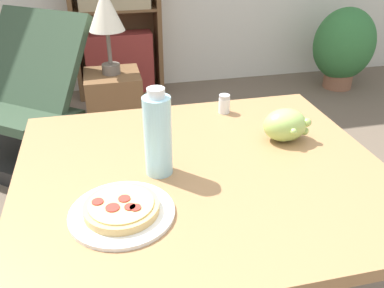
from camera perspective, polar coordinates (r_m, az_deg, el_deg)
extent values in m
cube|color=#A37549|center=(1.15, 1.42, -4.11)|extent=(1.02, 0.89, 0.03)
cylinder|color=#A37549|center=(1.67, -17.65, -9.69)|extent=(0.06, 0.06, 0.72)
cylinder|color=#A37549|center=(1.79, 12.36, -5.81)|extent=(0.06, 0.06, 0.72)
cylinder|color=white|center=(0.98, -9.79, -9.50)|extent=(0.25, 0.25, 0.01)
cylinder|color=#DBB26B|center=(0.97, -9.87, -8.81)|extent=(0.18, 0.18, 0.02)
cylinder|color=#EACC7A|center=(0.96, -9.93, -8.25)|extent=(0.15, 0.15, 0.00)
cylinder|color=#A83328|center=(0.95, -11.09, -8.75)|extent=(0.03, 0.03, 0.00)
cylinder|color=#A83328|center=(0.97, -9.49, -7.56)|extent=(0.03, 0.03, 0.00)
cylinder|color=#A83328|center=(0.94, -7.96, -8.82)|extent=(0.03, 0.03, 0.00)
cylinder|color=#A83328|center=(0.98, -13.11, -7.88)|extent=(0.03, 0.03, 0.00)
cylinder|color=#A83328|center=(0.95, -8.71, -8.70)|extent=(0.03, 0.03, 0.00)
ellipsoid|color=#A8CC66|center=(1.29, 12.91, 2.63)|extent=(0.14, 0.11, 0.10)
sphere|color=#A8CC66|center=(1.29, 15.83, 2.94)|extent=(0.03, 0.03, 0.03)
sphere|color=#A8CC66|center=(1.32, 12.04, 3.29)|extent=(0.02, 0.02, 0.02)
sphere|color=#A8CC66|center=(1.27, 11.32, 2.72)|extent=(0.03, 0.03, 0.03)
sphere|color=#A8CC66|center=(1.32, 11.85, 1.55)|extent=(0.02, 0.02, 0.02)
sphere|color=#A8CC66|center=(1.29, 12.12, 2.92)|extent=(0.03, 0.03, 0.03)
sphere|color=#A8CC66|center=(1.32, 15.51, 1.78)|extent=(0.03, 0.03, 0.03)
sphere|color=#A8CC66|center=(1.30, 13.36, 1.21)|extent=(0.03, 0.03, 0.03)
sphere|color=#A8CC66|center=(1.32, 14.90, 1.80)|extent=(0.02, 0.02, 0.02)
sphere|color=#A8CC66|center=(1.25, 14.05, 1.70)|extent=(0.02, 0.02, 0.02)
sphere|color=#A8CC66|center=(1.32, 12.30, 2.25)|extent=(0.02, 0.02, 0.02)
cylinder|color=#A3DBEA|center=(1.07, -4.81, 1.06)|extent=(0.07, 0.07, 0.22)
cylinder|color=white|center=(1.02, -5.10, 7.16)|extent=(0.05, 0.05, 0.02)
cylinder|color=white|center=(1.46, 4.53, 5.42)|extent=(0.04, 0.04, 0.05)
cylinder|color=#B7B7BC|center=(1.45, 4.58, 6.63)|extent=(0.04, 0.04, 0.01)
cube|color=black|center=(2.82, -22.52, -1.21)|extent=(0.83, 0.82, 0.10)
cube|color=#334733|center=(2.63, -23.95, 3.95)|extent=(0.84, 0.81, 0.14)
cube|color=#334733|center=(2.75, -21.44, 10.97)|extent=(0.79, 0.73, 0.55)
cube|color=brown|center=(3.53, -16.60, 17.42)|extent=(0.04, 0.27, 1.44)
cube|color=brown|center=(3.56, -4.95, 18.54)|extent=(0.04, 0.27, 1.44)
cube|color=brown|center=(3.66, -10.90, 18.43)|extent=(0.72, 0.01, 1.44)
cube|color=brown|center=(3.72, -9.78, 7.43)|extent=(0.65, 0.26, 0.02)
cube|color=#99332D|center=(3.62, -10.10, 11.18)|extent=(0.57, 0.19, 0.51)
cube|color=brown|center=(3.53, -10.77, 18.07)|extent=(0.65, 0.26, 0.02)
cube|color=brown|center=(2.68, -10.67, 4.32)|extent=(0.34, 0.34, 0.53)
cylinder|color=#665B51|center=(2.57, -11.28, 10.32)|extent=(0.11, 0.11, 0.06)
cylinder|color=#665B51|center=(2.54, -11.56, 13.12)|extent=(0.02, 0.02, 0.20)
cone|color=beige|center=(2.49, -12.09, 18.02)|extent=(0.21, 0.21, 0.24)
cylinder|color=#8E5B42|center=(4.00, 19.82, 8.75)|extent=(0.25, 0.25, 0.18)
ellipsoid|color=#337038|center=(3.92, 20.58, 12.98)|extent=(0.55, 0.47, 0.63)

